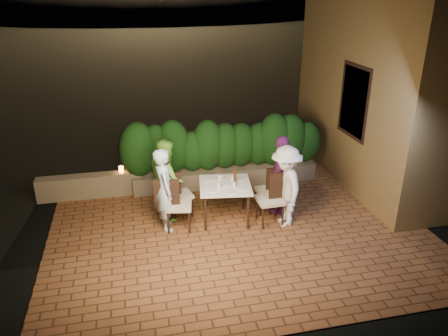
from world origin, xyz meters
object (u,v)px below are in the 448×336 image
object	(u,v)px
parapet_lamp	(121,170)
chair_right_front	(270,199)
chair_left_back	(180,194)
chair_right_back	(267,190)
diner_green	(167,178)
diner_purple	(281,174)
chair_left_front	(179,204)
beer_bottle	(235,176)
bowl	(220,178)
diner_white	(286,186)
diner_blue	(165,190)
dining_table	(225,202)

from	to	relation	value
parapet_lamp	chair_right_front	bearing A→B (deg)	-35.28
chair_left_back	chair_right_back	world-z (taller)	chair_left_back
diner_green	diner_purple	xyz separation A→B (m)	(2.23, -0.32, 0.01)
chair_left_back	parapet_lamp	size ratio (longest dim) A/B	6.73
chair_left_front	chair_left_back	size ratio (longest dim) A/B	1.07
beer_bottle	parapet_lamp	world-z (taller)	beer_bottle
chair_right_front	bowl	bearing A→B (deg)	-38.30
bowl	diner_white	distance (m)	1.30
chair_left_back	diner_green	distance (m)	0.41
bowl	chair_left_back	distance (m)	0.86
chair_right_front	chair_right_back	bearing A→B (deg)	-102.49
diner_green	diner_purple	size ratio (longest dim) A/B	0.99
chair_left_front	diner_blue	size ratio (longest dim) A/B	0.63
chair_left_back	diner_green	xyz separation A→B (m)	(-0.24, 0.06, 0.33)
diner_green	diner_white	bearing A→B (deg)	-118.18
diner_green	diner_purple	world-z (taller)	diner_purple
beer_bottle	diner_blue	xyz separation A→B (m)	(-1.35, -0.08, -0.10)
chair_left_back	diner_white	distance (m)	2.07
chair_right_front	diner_purple	xyz separation A→B (m)	(0.36, 0.43, 0.29)
beer_bottle	chair_left_back	bearing A→B (deg)	161.07
chair_left_back	parapet_lamp	bearing A→B (deg)	118.58
dining_table	chair_left_back	bearing A→B (deg)	156.94
beer_bottle	parapet_lamp	distance (m)	2.69
chair_left_front	bowl	bearing A→B (deg)	36.54
diner_purple	bowl	bearing A→B (deg)	-70.53
chair_left_back	diner_green	bearing A→B (deg)	153.03
diner_blue	chair_left_back	bearing A→B (deg)	-41.80
chair_right_front	chair_right_back	distance (m)	0.51
diner_blue	diner_white	distance (m)	2.25
chair_left_back	diner_purple	size ratio (longest dim) A/B	0.58
diner_green	chair_left_back	bearing A→B (deg)	-110.75
dining_table	diner_purple	world-z (taller)	diner_purple
chair_left_back	chair_right_front	bearing A→B (deg)	-36.12
chair_right_back	parapet_lamp	bearing A→B (deg)	-28.21
dining_table	chair_right_front	distance (m)	0.88
chair_left_front	chair_right_front	world-z (taller)	chair_right_front
bowl	parapet_lamp	xyz separation A→B (m)	(-1.92, 1.32, -0.20)
chair_left_front	diner_blue	world-z (taller)	diner_blue
chair_left_front	chair_right_back	world-z (taller)	chair_left_front
dining_table	parapet_lamp	distance (m)	2.53
bowl	chair_right_front	size ratio (longest dim) A/B	0.15
beer_bottle	chair_left_front	bearing A→B (deg)	-172.07
diner_blue	parapet_lamp	world-z (taller)	diner_blue
dining_table	diner_green	xyz separation A→B (m)	(-1.07, 0.41, 0.42)
diner_purple	diner_blue	bearing A→B (deg)	-56.98
dining_table	chair_left_back	xyz separation A→B (m)	(-0.83, 0.35, 0.10)
dining_table	chair_left_front	bearing A→B (deg)	-170.66
diner_purple	chair_right_front	bearing A→B (deg)	-11.02
beer_bottle	parapet_lamp	bearing A→B (deg)	143.15
dining_table	chair_left_back	size ratio (longest dim) A/B	1.03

